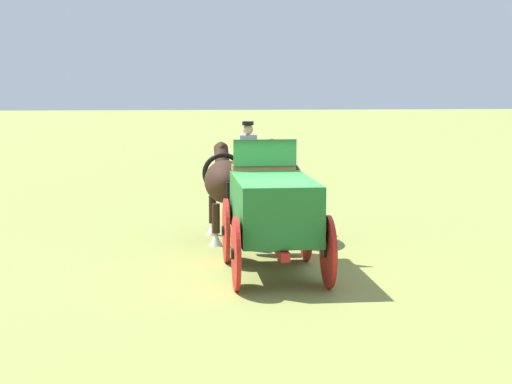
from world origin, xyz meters
name	(u,v)px	position (x,y,z in m)	size (l,w,h in m)	color
ground_plane	(274,274)	(0.00, 0.00, 0.00)	(220.00, 220.00, 0.00)	olive
show_wagon	(273,209)	(0.14, 0.00, 1.25)	(5.95, 1.84, 2.87)	#236B2D
draft_horse_near	(225,183)	(3.82, 0.66, 1.34)	(3.04, 1.02, 2.21)	#331E14
draft_horse_off	(280,180)	(3.83, -0.64, 1.40)	(3.12, 1.00, 2.27)	black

